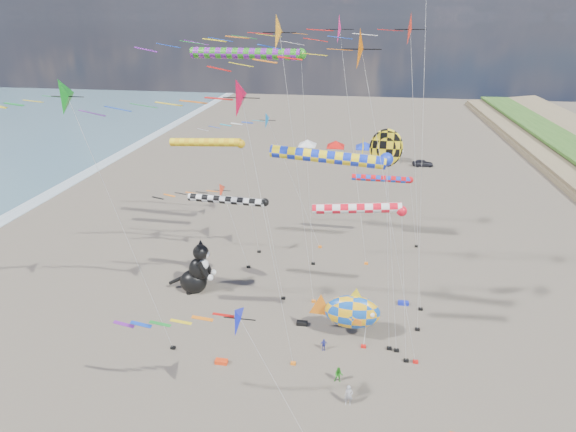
# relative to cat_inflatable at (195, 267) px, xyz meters

# --- Properties ---
(delta_kite_0) EXTENTS (17.02, 2.71, 23.50)m
(delta_kite_0) POSITION_rel_cat_inflatable_xyz_m (10.13, 7.31, 19.31)
(delta_kite_0) COLOR #EC1F74
(delta_kite_0) RESTS_ON ground
(delta_kite_1) EXTENTS (9.66, 1.81, 8.73)m
(delta_kite_1) POSITION_rel_cat_inflatable_xyz_m (-0.34, 4.75, 4.91)
(delta_kite_1) COLOR #FF3E1E
(delta_kite_1) RESTS_ON ground
(delta_kite_2) EXTENTS (11.40, 1.84, 14.59)m
(delta_kite_2) POSITION_rel_cat_inflatable_xyz_m (4.72, 10.17, 10.76)
(delta_kite_2) COLOR #1272BF
(delta_kite_2) RESTS_ON ground
(delta_kite_3) EXTENTS (12.41, 2.29, 23.50)m
(delta_kite_3) POSITION_rel_cat_inflatable_xyz_m (15.96, 0.12, 19.49)
(delta_kite_3) COLOR red
(delta_kite_3) RESTS_ON ground
(delta_kite_4) EXTENTS (10.03, 1.94, 9.47)m
(delta_kite_4) POSITION_rel_cat_inflatable_xyz_m (8.52, -15.52, 5.63)
(delta_kite_4) COLOR #101EE3
(delta_kite_4) RESTS_ON ground
(delta_kite_5) EXTENTS (12.91, 2.45, 22.71)m
(delta_kite_5) POSITION_rel_cat_inflatable_xyz_m (13.64, -6.57, 18.67)
(delta_kite_5) COLOR #DD5F05
(delta_kite_5) RESTS_ON ground
(delta_kite_6) EXTENTS (13.27, 2.58, 23.44)m
(delta_kite_6) POSITION_rel_cat_inflatable_xyz_m (6.48, -0.17, 19.34)
(delta_kite_6) COLOR #FF9F1C
(delta_kite_6) RESTS_ON ground
(delta_kite_7) EXTENTS (10.94, 2.37, 19.94)m
(delta_kite_7) POSITION_rel_cat_inflatable_xyz_m (-3.32, -7.90, 15.95)
(delta_kite_7) COLOR #0F8B1D
(delta_kite_7) RESTS_ON ground
(delta_kite_8) EXTENTS (13.68, 2.47, 20.00)m
(delta_kite_8) POSITION_rel_cat_inflatable_xyz_m (5.24, -8.13, 15.94)
(delta_kite_8) COLOR red
(delta_kite_8) RESTS_ON ground
(windsock_0) EXTENTS (7.63, 0.71, 8.03)m
(windsock_0) POSITION_rel_cat_inflatable_xyz_m (16.69, 11.96, 5.09)
(windsock_0) COLOR red
(windsock_0) RESTS_ON ground
(windsock_1) EXTENTS (9.11, 0.86, 15.27)m
(windsock_1) POSITION_rel_cat_inflatable_xyz_m (12.31, -5.40, 12.25)
(windsock_1) COLOR #142ECA
(windsock_1) RESTS_ON ground
(windsock_2) EXTENTS (7.31, 0.68, 12.22)m
(windsock_2) POSITION_rel_cat_inflatable_xyz_m (14.29, -6.54, 9.26)
(windsock_2) COLOR red
(windsock_2) RESTS_ON ground
(windsock_3) EXTENTS (8.18, 0.69, 9.58)m
(windsock_3) POSITION_rel_cat_inflatable_xyz_m (3.68, -0.11, 6.65)
(windsock_3) COLOR black
(windsock_3) RESTS_ON ground
(windsock_4) EXTENTS (8.86, 0.85, 12.24)m
(windsock_4) POSITION_rel_cat_inflatable_xyz_m (-0.59, 8.02, 9.23)
(windsock_4) COLOR #EBAE13
(windsock_4) RESTS_ON ground
(windsock_5) EXTENTS (11.40, 0.97, 20.65)m
(windsock_5) POSITION_rel_cat_inflatable_xyz_m (4.18, 6.42, 17.58)
(windsock_5) COLOR #278F1A
(windsock_5) RESTS_ON ground
(angelfish_kite) EXTENTS (3.74, 3.02, 16.38)m
(angelfish_kite) POSITION_rel_cat_inflatable_xyz_m (15.41, -3.56, 12.41)
(angelfish_kite) COLOR yellow
(angelfish_kite) RESTS_ON ground
(cat_inflatable) EXTENTS (3.79, 1.96, 5.06)m
(cat_inflatable) POSITION_rel_cat_inflatable_xyz_m (0.00, 0.00, 0.00)
(cat_inflatable) COLOR black
(cat_inflatable) RESTS_ON ground
(fish_inflatable) EXTENTS (5.66, 2.10, 4.60)m
(fish_inflatable) POSITION_rel_cat_inflatable_xyz_m (14.10, -4.47, -0.10)
(fish_inflatable) COLOR blue
(fish_inflatable) RESTS_ON ground
(person_adult) EXTENTS (0.60, 0.43, 1.52)m
(person_adult) POSITION_rel_cat_inflatable_xyz_m (14.19, -11.19, -1.77)
(person_adult) COLOR gray
(person_adult) RESTS_ON ground
(child_green) EXTENTS (0.59, 0.46, 1.20)m
(child_green) POSITION_rel_cat_inflatable_xyz_m (13.45, -9.30, -1.93)
(child_green) COLOR #27911F
(child_green) RESTS_ON ground
(child_blue) EXTENTS (0.63, 0.40, 0.99)m
(child_blue) POSITION_rel_cat_inflatable_xyz_m (12.17, -6.22, -2.03)
(child_blue) COLOR #2B329F
(child_blue) RESTS_ON ground
(kite_bag_0) EXTENTS (0.90, 0.44, 0.30)m
(kite_bag_0) POSITION_rel_cat_inflatable_xyz_m (4.97, -8.83, -2.38)
(kite_bag_0) COLOR #EF3910
(kite_bag_0) RESTS_ON ground
(kite_bag_1) EXTENTS (0.90, 0.44, 0.30)m
(kite_bag_1) POSITION_rel_cat_inflatable_xyz_m (10.18, -3.48, -2.38)
(kite_bag_1) COLOR black
(kite_bag_1) RESTS_ON ground
(kite_bag_3) EXTENTS (0.90, 0.44, 0.30)m
(kite_bag_3) POSITION_rel_cat_inflatable_xyz_m (18.57, 0.72, -2.38)
(kite_bag_3) COLOR #121FB4
(kite_bag_3) RESTS_ON ground
(tent_row) EXTENTS (19.20, 4.20, 3.80)m
(tent_row) POSITION_rel_cat_inflatable_xyz_m (12.44, 44.01, 0.62)
(tent_row) COLOR white
(tent_row) RESTS_ON ground
(parked_car) EXTENTS (3.51, 1.71, 1.15)m
(parked_car) POSITION_rel_cat_inflatable_xyz_m (24.74, 42.01, -1.95)
(parked_car) COLOR #26262D
(parked_car) RESTS_ON ground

